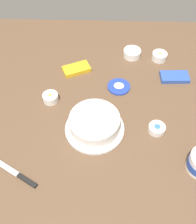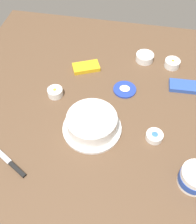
{
  "view_description": "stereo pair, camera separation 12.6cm",
  "coord_description": "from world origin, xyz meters",
  "px_view_note": "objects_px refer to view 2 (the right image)",
  "views": [
    {
      "loc": [
        0.02,
        -0.83,
        1.02
      ],
      "look_at": [
        -0.01,
        -0.04,
        0.04
      ],
      "focal_mm": 43.18,
      "sensor_mm": 36.0,
      "label": 1
    },
    {
      "loc": [
        0.14,
        -0.82,
        1.02
      ],
      "look_at": [
        -0.01,
        -0.04,
        0.04
      ],
      "focal_mm": 43.18,
      "sensor_mm": 36.0,
      "label": 2
    }
  ],
  "objects_px": {
    "sprinkle_bowl_yellow": "(55,92)",
    "candy_box_lower": "(86,67)",
    "frosting_tub": "(195,178)",
    "sprinkle_bowl_orange": "(172,63)",
    "frosted_cake": "(92,123)",
    "spreading_knife": "(10,162)",
    "sprinkle_bowl_green": "(145,57)",
    "candy_box_upper": "(184,86)",
    "sprinkle_bowl_blue": "(154,136)",
    "frosting_tub_lid": "(125,89)"
  },
  "relations": [
    {
      "from": "spreading_knife",
      "to": "sprinkle_bowl_green",
      "type": "height_order",
      "value": "sprinkle_bowl_green"
    },
    {
      "from": "spreading_knife",
      "to": "candy_box_upper",
      "type": "bearing_deg",
      "value": 39.09
    },
    {
      "from": "frosting_tub",
      "to": "candy_box_lower",
      "type": "distance_m",
      "value": 0.81
    },
    {
      "from": "sprinkle_bowl_orange",
      "to": "candy_box_upper",
      "type": "bearing_deg",
      "value": -67.6
    },
    {
      "from": "sprinkle_bowl_yellow",
      "to": "candy_box_lower",
      "type": "relative_size",
      "value": 0.53
    },
    {
      "from": "sprinkle_bowl_orange",
      "to": "sprinkle_bowl_blue",
      "type": "distance_m",
      "value": 0.51
    },
    {
      "from": "frosting_tub",
      "to": "frosting_tub_lid",
      "type": "relative_size",
      "value": 1.05
    },
    {
      "from": "frosting_tub",
      "to": "spreading_knife",
      "type": "xyz_separation_m",
      "value": [
        -0.75,
        -0.06,
        -0.04
      ]
    },
    {
      "from": "frosting_tub_lid",
      "to": "sprinkle_bowl_blue",
      "type": "height_order",
      "value": "sprinkle_bowl_blue"
    },
    {
      "from": "frosting_tub",
      "to": "sprinkle_bowl_green",
      "type": "bearing_deg",
      "value": 109.48
    },
    {
      "from": "sprinkle_bowl_yellow",
      "to": "sprinkle_bowl_blue",
      "type": "height_order",
      "value": "sprinkle_bowl_yellow"
    },
    {
      "from": "frosted_cake",
      "to": "sprinkle_bowl_green",
      "type": "xyz_separation_m",
      "value": [
        0.2,
        0.53,
        -0.02
      ]
    },
    {
      "from": "spreading_knife",
      "to": "candy_box_upper",
      "type": "height_order",
      "value": "candy_box_upper"
    },
    {
      "from": "frosting_tub",
      "to": "candy_box_upper",
      "type": "bearing_deg",
      "value": 93.37
    },
    {
      "from": "frosting_tub",
      "to": "sprinkle_bowl_yellow",
      "type": "bearing_deg",
      "value": 152.33
    },
    {
      "from": "frosting_tub",
      "to": "sprinkle_bowl_orange",
      "type": "xyz_separation_m",
      "value": [
        -0.1,
        0.69,
        -0.02
      ]
    },
    {
      "from": "frosting_tub_lid",
      "to": "sprinkle_bowl_yellow",
      "type": "xyz_separation_m",
      "value": [
        -0.34,
        -0.1,
        0.02
      ]
    },
    {
      "from": "candy_box_upper",
      "to": "sprinkle_bowl_green",
      "type": "bearing_deg",
      "value": 138.13
    },
    {
      "from": "sprinkle_bowl_yellow",
      "to": "frosting_tub_lid",
      "type": "bearing_deg",
      "value": 16.21
    },
    {
      "from": "frosted_cake",
      "to": "frosting_tub_lid",
      "type": "bearing_deg",
      "value": 66.88
    },
    {
      "from": "frosted_cake",
      "to": "sprinkle_bowl_yellow",
      "type": "xyz_separation_m",
      "value": [
        -0.23,
        0.17,
        -0.02
      ]
    },
    {
      "from": "spreading_knife",
      "to": "sprinkle_bowl_green",
      "type": "relative_size",
      "value": 2.15
    },
    {
      "from": "frosting_tub_lid",
      "to": "candy_box_upper",
      "type": "height_order",
      "value": "candy_box_upper"
    },
    {
      "from": "frosted_cake",
      "to": "candy_box_upper",
      "type": "distance_m",
      "value": 0.54
    },
    {
      "from": "spreading_knife",
      "to": "sprinkle_bowl_blue",
      "type": "distance_m",
      "value": 0.64
    },
    {
      "from": "sprinkle_bowl_blue",
      "to": "sprinkle_bowl_yellow",
      "type": "bearing_deg",
      "value": 161.56
    },
    {
      "from": "frosting_tub",
      "to": "sprinkle_bowl_orange",
      "type": "distance_m",
      "value": 0.69
    },
    {
      "from": "candy_box_upper",
      "to": "frosted_cake",
      "type": "bearing_deg",
      "value": -142.59
    },
    {
      "from": "frosted_cake",
      "to": "spreading_knife",
      "type": "height_order",
      "value": "frosted_cake"
    },
    {
      "from": "spreading_knife",
      "to": "sprinkle_bowl_orange",
      "type": "bearing_deg",
      "value": 48.58
    },
    {
      "from": "sprinkle_bowl_orange",
      "to": "sprinkle_bowl_green",
      "type": "relative_size",
      "value": 0.84
    },
    {
      "from": "sprinkle_bowl_orange",
      "to": "sprinkle_bowl_blue",
      "type": "height_order",
      "value": "sprinkle_bowl_orange"
    },
    {
      "from": "sprinkle_bowl_blue",
      "to": "sprinkle_bowl_green",
      "type": "height_order",
      "value": "sprinkle_bowl_green"
    },
    {
      "from": "frosted_cake",
      "to": "frosting_tub",
      "type": "height_order",
      "value": "frosted_cake"
    },
    {
      "from": "frosting_tub_lid",
      "to": "sprinkle_bowl_orange",
      "type": "bearing_deg",
      "value": 44.74
    },
    {
      "from": "frosting_tub_lid",
      "to": "candy_box_upper",
      "type": "relative_size",
      "value": 0.79
    },
    {
      "from": "sprinkle_bowl_blue",
      "to": "candy_box_upper",
      "type": "bearing_deg",
      "value": 68.92
    },
    {
      "from": "sprinkle_bowl_green",
      "to": "candy_box_upper",
      "type": "bearing_deg",
      "value": -39.4
    },
    {
      "from": "spreading_knife",
      "to": "frosting_tub",
      "type": "bearing_deg",
      "value": 4.36
    },
    {
      "from": "sprinkle_bowl_blue",
      "to": "candy_box_lower",
      "type": "relative_size",
      "value": 0.53
    },
    {
      "from": "frosted_cake",
      "to": "frosting_tub",
      "type": "distance_m",
      "value": 0.48
    },
    {
      "from": "frosting_tub",
      "to": "sprinkle_bowl_orange",
      "type": "bearing_deg",
      "value": 97.97
    },
    {
      "from": "frosted_cake",
      "to": "sprinkle_bowl_yellow",
      "type": "height_order",
      "value": "frosted_cake"
    },
    {
      "from": "frosting_tub",
      "to": "frosted_cake",
      "type": "bearing_deg",
      "value": 158.09
    },
    {
      "from": "sprinkle_bowl_green",
      "to": "spreading_knife",
      "type": "bearing_deg",
      "value": -123.2
    },
    {
      "from": "frosting_tub",
      "to": "frosting_tub_lid",
      "type": "distance_m",
      "value": 0.56
    },
    {
      "from": "frosting_tub",
      "to": "candy_box_lower",
      "type": "xyz_separation_m",
      "value": [
        -0.56,
        0.58,
        -0.03
      ]
    },
    {
      "from": "frosting_tub_lid",
      "to": "candy_box_upper",
      "type": "xyz_separation_m",
      "value": [
        0.3,
        0.08,
        0.01
      ]
    },
    {
      "from": "frosting_tub_lid",
      "to": "sprinkle_bowl_green",
      "type": "relative_size",
      "value": 1.19
    },
    {
      "from": "sprinkle_bowl_yellow",
      "to": "candy_box_lower",
      "type": "xyz_separation_m",
      "value": [
        0.11,
        0.22,
        -0.01
      ]
    }
  ]
}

